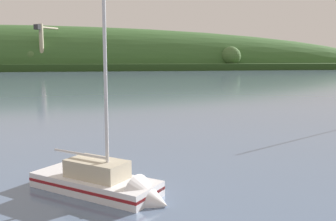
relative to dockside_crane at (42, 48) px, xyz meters
The scene contains 3 objects.
far_shoreline_hill 31.13m from the dockside_crane, 111.81° to the left, with size 568.05×120.05×47.09m.
dockside_crane is the anchor object (origin of this frame).
sailboat_near_mooring 173.73m from the dockside_crane, 88.19° to the right, with size 5.81×6.11×9.47m.
Camera 1 is at (-11.32, 18.05, 5.56)m, focal length 39.74 mm.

